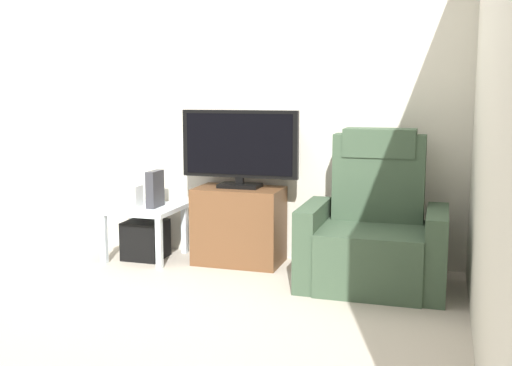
{
  "coord_description": "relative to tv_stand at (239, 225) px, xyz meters",
  "views": [
    {
      "loc": [
        1.66,
        -3.61,
        1.34
      ],
      "look_at": [
        0.39,
        0.5,
        0.7
      ],
      "focal_mm": 43.18,
      "sensor_mm": 36.0,
      "label": 1
    }
  ],
  "objects": [
    {
      "name": "game_console",
      "position": [
        -0.68,
        -0.08,
        0.27
      ],
      "size": [
        0.07,
        0.2,
        0.29
      ],
      "primitive_type": "cube",
      "color": "#333338",
      "rests_on": "side_table"
    },
    {
      "name": "subwoofer_box",
      "position": [
        -0.77,
        -0.09,
        -0.15
      ],
      "size": [
        0.31,
        0.31,
        0.31
      ],
      "primitive_type": "cube",
      "color": "black",
      "rests_on": "ground"
    },
    {
      "name": "wall_back",
      "position": [
        -0.14,
        0.27,
        1.0
      ],
      "size": [
        6.4,
        0.06,
        2.6
      ],
      "primitive_type": "cube",
      "color": "beige",
      "rests_on": "ground"
    },
    {
      "name": "side_table",
      "position": [
        -0.77,
        -0.09,
        0.06
      ],
      "size": [
        0.54,
        0.54,
        0.43
      ],
      "color": "silver",
      "rests_on": "ground"
    },
    {
      "name": "book_middle",
      "position": [
        -0.82,
        -0.11,
        0.21
      ],
      "size": [
        0.04,
        0.14,
        0.17
      ],
      "primitive_type": "cube",
      "color": "white",
      "rests_on": "side_table"
    },
    {
      "name": "recliner_armchair",
      "position": [
        1.07,
        -0.24,
        0.07
      ],
      "size": [
        0.98,
        0.78,
        1.08
      ],
      "rotation": [
        0.0,
        0.0,
        -0.12
      ],
      "color": "#384C38",
      "rests_on": "ground"
    },
    {
      "name": "television",
      "position": [
        0.0,
        0.02,
        0.62
      ],
      "size": [
        0.93,
        0.2,
        0.6
      ],
      "color": "black",
      "rests_on": "tv_stand"
    },
    {
      "name": "wall_side",
      "position": [
        1.74,
        -0.86,
        1.0
      ],
      "size": [
        0.06,
        4.48,
        2.6
      ],
      "primitive_type": "cube",
      "color": "beige",
      "rests_on": "ground"
    },
    {
      "name": "book_leftmost",
      "position": [
        -0.87,
        -0.11,
        0.22
      ],
      "size": [
        0.05,
        0.11,
        0.19
      ],
      "primitive_type": "cube",
      "color": "white",
      "rests_on": "side_table"
    },
    {
      "name": "tv_stand",
      "position": [
        0.0,
        0.0,
        0.0
      ],
      "size": [
        0.67,
        0.41,
        0.6
      ],
      "color": "brown",
      "rests_on": "ground"
    },
    {
      "name": "ground_plane",
      "position": [
        -0.14,
        -0.86,
        -0.3
      ],
      "size": [
        6.4,
        6.4,
        0.0
      ],
      "primitive_type": "plane",
      "color": "#B2A899"
    }
  ]
}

